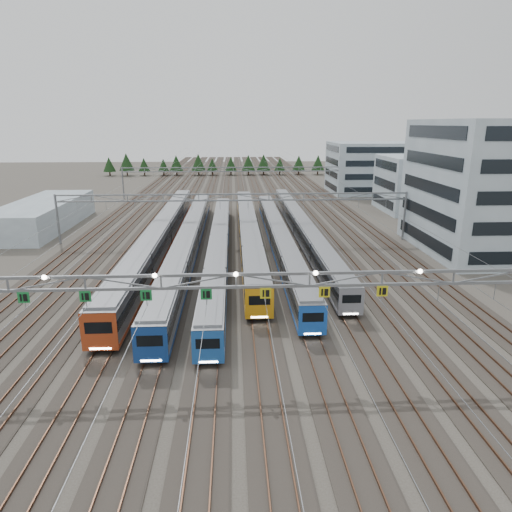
{
  "coord_description": "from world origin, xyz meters",
  "views": [
    {
      "loc": [
        -0.11,
        -32.46,
        18.76
      ],
      "look_at": [
        2.49,
        19.47,
        3.5
      ],
      "focal_mm": 32.0,
      "sensor_mm": 36.0,
      "label": 1
    }
  ],
  "objects_px": {
    "train_c": "(219,244)",
    "depot_bldg_south": "(489,187)",
    "train_e": "(279,237)",
    "gantry_far": "(233,173)",
    "train_b": "(189,239)",
    "gantry_mid": "(234,203)",
    "west_shed": "(43,215)",
    "train_f": "(301,227)",
    "train_d": "(248,230)",
    "depot_bldg_mid": "(416,184)",
    "gantry_near": "(235,284)",
    "train_a": "(161,234)",
    "depot_bldg_north": "(371,168)"
  },
  "relations": [
    {
      "from": "train_b",
      "to": "train_e",
      "type": "height_order",
      "value": "train_b"
    },
    {
      "from": "train_b",
      "to": "depot_bldg_north",
      "type": "xyz_separation_m",
      "value": [
        44.79,
        59.64,
        4.73
      ]
    },
    {
      "from": "gantry_far",
      "to": "train_d",
      "type": "bearing_deg",
      "value": -87.2
    },
    {
      "from": "train_b",
      "to": "train_e",
      "type": "bearing_deg",
      "value": 4.19
    },
    {
      "from": "depot_bldg_south",
      "to": "depot_bldg_north",
      "type": "xyz_separation_m",
      "value": [
        0.66,
        60.8,
        -2.82
      ]
    },
    {
      "from": "train_c",
      "to": "depot_bldg_south",
      "type": "height_order",
      "value": "depot_bldg_south"
    },
    {
      "from": "train_a",
      "to": "depot_bldg_north",
      "type": "relative_size",
      "value": 3.13
    },
    {
      "from": "train_b",
      "to": "train_c",
      "type": "height_order",
      "value": "train_b"
    },
    {
      "from": "train_f",
      "to": "depot_bldg_south",
      "type": "relative_size",
      "value": 3.06
    },
    {
      "from": "train_e",
      "to": "depot_bldg_south",
      "type": "distance_m",
      "value": 31.65
    },
    {
      "from": "depot_bldg_mid",
      "to": "west_shed",
      "type": "relative_size",
      "value": 0.53
    },
    {
      "from": "gantry_mid",
      "to": "gantry_far",
      "type": "xyz_separation_m",
      "value": [
        0.0,
        45.0,
        0.0
      ]
    },
    {
      "from": "train_a",
      "to": "train_d",
      "type": "distance_m",
      "value": 13.74
    },
    {
      "from": "gantry_far",
      "to": "west_shed",
      "type": "xyz_separation_m",
      "value": [
        -35.22,
        -32.81,
        -3.97
      ]
    },
    {
      "from": "train_a",
      "to": "train_e",
      "type": "height_order",
      "value": "train_a"
    },
    {
      "from": "gantry_near",
      "to": "depot_bldg_north",
      "type": "distance_m",
      "value": 101.07
    },
    {
      "from": "train_f",
      "to": "gantry_near",
      "type": "relative_size",
      "value": 1.2
    },
    {
      "from": "train_d",
      "to": "gantry_far",
      "type": "bearing_deg",
      "value": 92.8
    },
    {
      "from": "depot_bldg_south",
      "to": "west_shed",
      "type": "bearing_deg",
      "value": 164.97
    },
    {
      "from": "train_b",
      "to": "gantry_far",
      "type": "xyz_separation_m",
      "value": [
        6.75,
        51.14,
        4.33
      ]
    },
    {
      "from": "train_d",
      "to": "train_c",
      "type": "bearing_deg",
      "value": -119.81
    },
    {
      "from": "train_b",
      "to": "gantry_near",
      "type": "height_order",
      "value": "gantry_near"
    },
    {
      "from": "depot_bldg_south",
      "to": "train_f",
      "type": "bearing_deg",
      "value": 160.52
    },
    {
      "from": "train_a",
      "to": "depot_bldg_north",
      "type": "distance_m",
      "value": 75.54
    },
    {
      "from": "train_b",
      "to": "train_e",
      "type": "relative_size",
      "value": 1.1
    },
    {
      "from": "gantry_mid",
      "to": "depot_bldg_south",
      "type": "xyz_separation_m",
      "value": [
        37.38,
        -7.3,
        3.22
      ]
    },
    {
      "from": "gantry_near",
      "to": "gantry_far",
      "type": "bearing_deg",
      "value": 89.97
    },
    {
      "from": "train_d",
      "to": "gantry_far",
      "type": "distance_m",
      "value": 46.28
    },
    {
      "from": "train_c",
      "to": "gantry_mid",
      "type": "relative_size",
      "value": 1.12
    },
    {
      "from": "gantry_far",
      "to": "depot_bldg_south",
      "type": "height_order",
      "value": "depot_bldg_south"
    },
    {
      "from": "train_f",
      "to": "gantry_far",
      "type": "bearing_deg",
      "value": 104.64
    },
    {
      "from": "train_f",
      "to": "west_shed",
      "type": "xyz_separation_m",
      "value": [
        -46.47,
        10.25,
        0.51
      ]
    },
    {
      "from": "depot_bldg_mid",
      "to": "train_c",
      "type": "bearing_deg",
      "value": -140.86
    },
    {
      "from": "depot_bldg_south",
      "to": "gantry_far",
      "type": "bearing_deg",
      "value": 125.55
    },
    {
      "from": "train_d",
      "to": "depot_bldg_south",
      "type": "height_order",
      "value": "depot_bldg_south"
    },
    {
      "from": "gantry_mid",
      "to": "west_shed",
      "type": "xyz_separation_m",
      "value": [
        -35.22,
        12.19,
        -3.97
      ]
    },
    {
      "from": "train_e",
      "to": "gantry_far",
      "type": "height_order",
      "value": "gantry_far"
    },
    {
      "from": "gantry_near",
      "to": "west_shed",
      "type": "distance_m",
      "value": 63.21
    },
    {
      "from": "train_a",
      "to": "train_b",
      "type": "distance_m",
      "value": 5.19
    },
    {
      "from": "train_c",
      "to": "gantry_mid",
      "type": "xyz_separation_m",
      "value": [
        2.25,
        8.87,
        4.47
      ]
    },
    {
      "from": "train_b",
      "to": "depot_bldg_south",
      "type": "height_order",
      "value": "depot_bldg_south"
    },
    {
      "from": "train_c",
      "to": "gantry_far",
      "type": "relative_size",
      "value": 1.12
    },
    {
      "from": "train_d",
      "to": "train_f",
      "type": "distance_m",
      "value": 9.48
    },
    {
      "from": "train_e",
      "to": "gantry_far",
      "type": "distance_m",
      "value": 50.8
    },
    {
      "from": "depot_bldg_south",
      "to": "west_shed",
      "type": "relative_size",
      "value": 0.73
    },
    {
      "from": "train_c",
      "to": "gantry_far",
      "type": "bearing_deg",
      "value": 87.61
    },
    {
      "from": "train_c",
      "to": "train_d",
      "type": "xyz_separation_m",
      "value": [
        4.5,
        7.86,
        0.16
      ]
    },
    {
      "from": "train_b",
      "to": "train_f",
      "type": "height_order",
      "value": "train_b"
    },
    {
      "from": "train_a",
      "to": "west_shed",
      "type": "bearing_deg",
      "value": 146.7
    },
    {
      "from": "train_a",
      "to": "gantry_mid",
      "type": "height_order",
      "value": "gantry_mid"
    }
  ]
}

